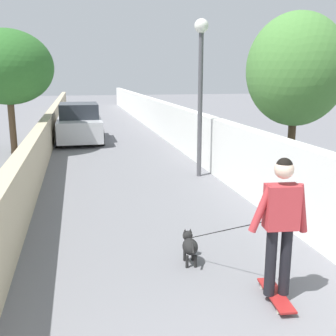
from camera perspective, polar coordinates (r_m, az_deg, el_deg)
ground_plane at (r=15.72m, az=-7.70°, el=3.13°), size 80.00×80.00×0.00m
wall_left at (r=13.65m, az=-17.07°, el=3.72°), size 48.00×0.30×1.19m
fence_right at (r=14.06m, az=2.69°, el=5.19°), size 48.00×0.30×1.51m
tree_left_near at (r=14.61m, az=-21.69°, el=13.04°), size 2.97×2.97×4.13m
tree_right_far at (r=10.29m, az=17.60°, el=13.01°), size 2.35×2.35×4.10m
lamp_post at (r=10.62m, az=4.63°, el=13.61°), size 0.36×0.36×4.03m
skateboard at (r=5.28m, az=14.94°, el=-16.90°), size 0.82×0.29×0.08m
person_skateboarder at (r=4.87m, az=15.63°, el=-6.61°), size 0.26×0.72×1.68m
dog at (r=5.92m, az=3.13°, el=-10.80°), size 1.47×0.89×1.06m
car_near at (r=16.97m, az=-12.37°, el=6.11°), size 3.95×1.80×1.54m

